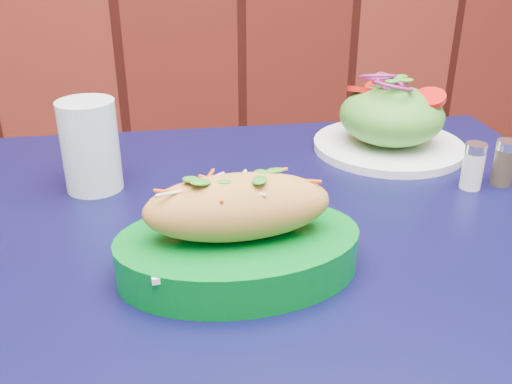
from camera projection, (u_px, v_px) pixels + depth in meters
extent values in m
cube|color=black|center=(298.00, 259.00, 0.61)|extent=(0.87, 0.87, 0.03)
cylinder|color=black|center=(72.00, 354.00, 1.02)|extent=(0.04, 0.04, 0.72)
cylinder|color=black|center=(421.00, 320.00, 1.11)|extent=(0.04, 0.04, 0.72)
cylinder|color=white|center=(484.00, 371.00, 1.20)|extent=(0.03, 0.03, 0.42)
cube|color=white|center=(238.00, 238.00, 0.55)|extent=(0.18, 0.11, 0.01)
ellipsoid|color=#DC9045|center=(238.00, 207.00, 0.53)|extent=(0.18, 0.08, 0.06)
cylinder|color=white|center=(388.00, 146.00, 0.86)|extent=(0.22, 0.22, 0.01)
ellipsoid|color=#4C992D|center=(391.00, 115.00, 0.84)|extent=(0.15, 0.15, 0.08)
cylinder|color=red|center=(430.00, 95.00, 0.80)|extent=(0.04, 0.04, 0.01)
cylinder|color=red|center=(363.00, 87.00, 0.84)|extent=(0.04, 0.04, 0.01)
cylinder|color=red|center=(380.00, 83.00, 0.86)|extent=(0.04, 0.04, 0.01)
torus|color=#911F65|center=(395.00, 84.00, 0.82)|extent=(0.06, 0.06, 0.01)
torus|color=#911F65|center=(395.00, 81.00, 0.82)|extent=(0.06, 0.06, 0.01)
torus|color=#911F65|center=(395.00, 78.00, 0.81)|extent=(0.06, 0.06, 0.01)
torus|color=#911F65|center=(396.00, 76.00, 0.81)|extent=(0.06, 0.06, 0.01)
cylinder|color=silver|center=(90.00, 146.00, 0.71)|extent=(0.07, 0.07, 0.12)
cylinder|color=white|center=(472.00, 170.00, 0.73)|extent=(0.03, 0.03, 0.05)
cylinder|color=silver|center=(476.00, 148.00, 0.72)|extent=(0.03, 0.03, 0.01)
cylinder|color=#3F3326|center=(503.00, 167.00, 0.74)|extent=(0.03, 0.03, 0.05)
cylinder|color=silver|center=(508.00, 145.00, 0.72)|extent=(0.03, 0.03, 0.01)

